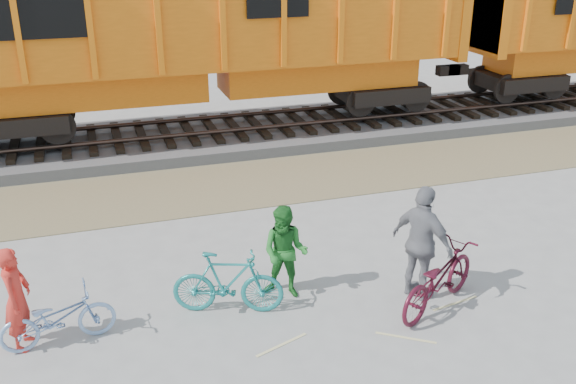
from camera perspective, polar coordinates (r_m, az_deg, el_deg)
The scene contains 11 objects.
ground at distance 10.48m, azimuth 3.41°, elevation -9.99°, with size 120.00×120.00×0.00m, color #9E9E99.
gravel_strip at distance 15.17m, azimuth -4.08°, elevation 0.73°, with size 120.00×3.00×0.02m, color #887854.
ballast_bed at distance 18.36m, azimuth -6.77°, elevation 4.99°, with size 120.00×4.00×0.30m, color slate.
track at distance 18.26m, azimuth -6.82°, elevation 5.96°, with size 120.00×2.60×0.24m.
hopper_car_center at distance 17.73m, azimuth -6.89°, elevation 13.85°, with size 14.00×3.13×4.65m.
bicycle_blue at distance 9.95m, azimuth -19.79°, elevation -10.49°, with size 0.56×1.62×0.85m, color #86ABDB.
bicycle_teal at distance 10.08m, azimuth -5.37°, elevation -8.03°, with size 0.49×1.74×1.04m, color teal.
bicycle_maroon at distance 10.41m, azimuth 13.20°, elevation -7.50°, with size 0.70×1.99×1.05m, color #4C1021.
person_solo at distance 9.90m, azimuth -22.97°, elevation -8.70°, with size 0.58×0.38×1.58m, color red.
person_man at distance 10.34m, azimuth -0.25°, elevation -5.39°, with size 0.77×0.60×1.57m, color #206E25.
person_woman at distance 10.46m, azimuth 11.83°, elevation -4.48°, with size 1.13×0.47×1.93m, color gray.
Camera 1 is at (-3.30, -8.21, 5.62)m, focal length 40.00 mm.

